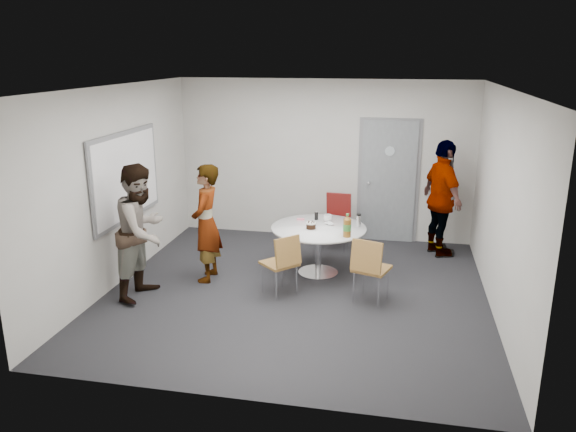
% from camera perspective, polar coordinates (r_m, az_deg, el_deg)
% --- Properties ---
extents(floor, '(5.00, 5.00, 0.00)m').
position_cam_1_polar(floor, '(7.64, 0.88, -7.74)').
color(floor, black).
rests_on(floor, ground).
extents(ceiling, '(5.00, 5.00, 0.00)m').
position_cam_1_polar(ceiling, '(6.99, 0.98, 12.93)').
color(ceiling, silver).
rests_on(ceiling, wall_back).
extents(wall_back, '(5.00, 0.00, 5.00)m').
position_cam_1_polar(wall_back, '(9.61, 3.66, 5.70)').
color(wall_back, beige).
rests_on(wall_back, floor).
extents(wall_left, '(0.00, 5.00, 5.00)m').
position_cam_1_polar(wall_left, '(8.02, -16.94, 2.90)').
color(wall_left, beige).
rests_on(wall_left, floor).
extents(wall_right, '(0.00, 5.00, 5.00)m').
position_cam_1_polar(wall_right, '(7.19, 20.92, 1.03)').
color(wall_right, beige).
rests_on(wall_right, floor).
extents(wall_front, '(5.00, 0.00, 5.00)m').
position_cam_1_polar(wall_front, '(4.87, -4.46, -4.93)').
color(wall_front, beige).
rests_on(wall_front, floor).
extents(door, '(1.02, 0.17, 2.12)m').
position_cam_1_polar(door, '(9.57, 10.15, 3.46)').
color(door, slate).
rests_on(door, wall_back).
extents(whiteboard, '(0.04, 1.90, 1.25)m').
position_cam_1_polar(whiteboard, '(8.15, -16.10, 3.90)').
color(whiteboard, slate).
rests_on(whiteboard, wall_left).
extents(table, '(1.36, 1.36, 1.03)m').
position_cam_1_polar(table, '(8.05, 3.33, -1.81)').
color(table, white).
rests_on(table, floor).
extents(chair_near_left, '(0.59, 0.59, 0.84)m').
position_cam_1_polar(chair_near_left, '(7.34, -0.51, -4.44)').
color(chair_near_left, brown).
rests_on(chair_near_left, floor).
extents(chair_near_right, '(0.53, 0.56, 0.88)m').
position_cam_1_polar(chair_near_right, '(7.18, 8.26, -4.89)').
color(chair_near_right, brown).
rests_on(chair_near_right, floor).
extents(chair_far, '(0.46, 0.49, 0.89)m').
position_cam_1_polar(chair_far, '(9.23, 5.03, 0.10)').
color(chair_far, maroon).
rests_on(chair_far, floor).
extents(person_main, '(0.43, 0.63, 1.66)m').
position_cam_1_polar(person_main, '(7.87, -8.31, -0.73)').
color(person_main, '#A5C6EA').
rests_on(person_main, floor).
extents(person_left, '(0.78, 0.94, 1.77)m').
position_cam_1_polar(person_left, '(7.49, -14.61, -1.52)').
color(person_left, white).
rests_on(person_left, floor).
extents(person_right, '(0.85, 1.17, 1.84)m').
position_cam_1_polar(person_right, '(9.06, 15.39, 1.70)').
color(person_right, black).
rests_on(person_right, floor).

